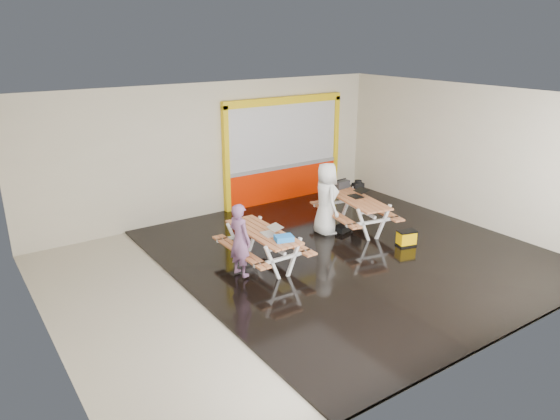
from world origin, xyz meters
TOP-DOWN VIEW (x-y plane):
  - room at (0.00, 0.00)m, footprint 10.02×8.02m
  - deck at (1.25, 0.00)m, footprint 7.50×7.98m
  - kiosk at (2.20, 3.93)m, footprint 3.88×0.16m
  - picnic_table_left at (-0.71, 0.49)m, footprint 1.37×1.99m
  - picnic_table_right at (2.30, 0.99)m, footprint 1.80×2.34m
  - person_left at (-1.38, 0.27)m, footprint 0.45×0.60m
  - person_right at (1.54, 1.20)m, footprint 0.78×0.99m
  - laptop_left at (-0.66, 0.26)m, footprint 0.41×0.37m
  - laptop_right at (2.42, 1.05)m, footprint 0.43×0.39m
  - blue_pouch at (-0.64, -0.18)m, footprint 0.41×0.34m
  - toolbox at (2.56, 1.83)m, footprint 0.45×0.26m
  - backpack at (2.99, 1.67)m, footprint 0.32×0.24m
  - dark_case at (1.92, 1.01)m, footprint 0.44×0.37m
  - fluke_bag at (2.54, -0.50)m, footprint 0.47×0.37m

SIDE VIEW (x-z plane):
  - deck at x=1.25m, z-range 0.00..0.05m
  - dark_case at x=1.92m, z-range 0.05..0.19m
  - fluke_bag at x=2.54m, z-range 0.04..0.41m
  - picnic_table_left at x=-0.71m, z-range 0.21..1.01m
  - picnic_table_right at x=2.30m, z-range 0.22..1.07m
  - backpack at x=2.99m, z-range 0.53..1.01m
  - person_left at x=-1.38m, z-range 0.09..1.57m
  - blue_pouch at x=-0.64m, z-range 0.79..0.90m
  - laptop_left at x=-0.66m, z-range 0.77..0.93m
  - person_right at x=1.54m, z-range -0.01..1.78m
  - laptop_right at x=2.42m, z-range 0.81..0.99m
  - toolbox at x=2.56m, z-range 0.82..1.06m
  - kiosk at x=2.20m, z-range -0.06..2.94m
  - room at x=0.00m, z-range -0.01..3.51m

